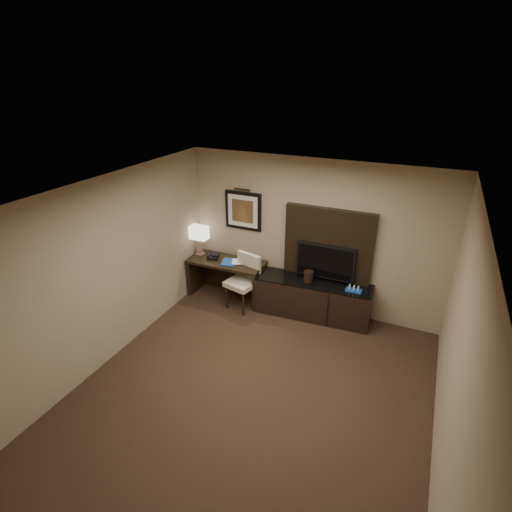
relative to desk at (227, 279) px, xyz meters
The scene contains 20 objects.
floor 2.65m from the desk, 55.10° to the right, with size 4.50×5.00×0.01m, color #332117.
ceiling 3.50m from the desk, 55.10° to the right, with size 4.50×5.00×0.01m, color silver.
wall_back 1.82m from the desk, 13.13° to the left, with size 4.50×0.01×2.70m, color tan.
wall_front 4.98m from the desk, 72.12° to the right, with size 4.50×0.01×2.70m, color tan.
wall_left 2.48m from the desk, 109.23° to the right, with size 0.01×5.00×2.70m, color tan.
wall_right 4.43m from the desk, 29.83° to the right, with size 0.01×5.00×2.70m, color tan.
desk is the anchor object (origin of this frame).
credenza 1.67m from the desk, ahead, with size 1.96×0.55×0.68m, color black.
tv_wall_panel 2.03m from the desk, ahead, with size 1.50×0.12×1.30m, color black.
tv 1.92m from the desk, ahead, with size 1.00×0.08×0.60m, color black.
artwork 1.33m from the desk, 58.63° to the left, with size 0.70×0.04×0.70m, color black.
picture_light 1.71m from the desk, 55.41° to the left, with size 0.04×0.04×0.30m, color #433015.
desk_chair 0.50m from the desk, 28.18° to the right, with size 0.49×0.56×1.02m, color beige, non-canonical shape.
table_lamp 0.88m from the desk, behind, with size 0.32×0.18×0.52m, color #96725D, non-canonical shape.
desk_phone 0.51m from the desk, behind, with size 0.21×0.18×0.10m, color black, non-canonical shape.
blue_folder 0.40m from the desk, 34.06° to the right, with size 0.23×0.31×0.02m, color #174697.
book 0.51m from the desk, ahead, with size 0.18×0.02×0.24m, color tan.
water_bottle 0.60m from the desk, 10.64° to the left, with size 0.06×0.06×0.19m, color #ACB9C4.
ice_bucket 1.62m from the desk, ahead, with size 0.17×0.17×0.18m, color black.
minibar_tray 2.37m from the desk, ahead, with size 0.26×0.15×0.09m, color #1A4AA9, non-canonical shape.
Camera 1 is at (1.73, -3.64, 3.96)m, focal length 28.00 mm.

